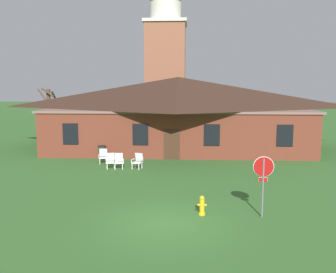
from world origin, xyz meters
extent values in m
plane|color=#336028|center=(0.00, 0.00, 0.00)|extent=(200.00, 200.00, 0.00)
cube|color=brown|center=(0.00, 17.12, 1.60)|extent=(19.87, 10.00, 3.20)
cube|color=#835E55|center=(0.00, 17.12, 3.28)|extent=(20.27, 10.20, 0.16)
pyramid|color=#382319|center=(0.00, 17.12, 4.60)|extent=(20.67, 10.40, 2.47)
cube|color=black|center=(-7.45, 12.09, 1.76)|extent=(1.10, 0.06, 1.50)
cube|color=black|center=(-2.48, 12.09, 1.76)|extent=(1.10, 0.06, 1.50)
cube|color=black|center=(2.48, 12.09, 1.76)|extent=(1.10, 0.06, 1.50)
cube|color=black|center=(7.45, 12.09, 1.76)|extent=(1.10, 0.06, 1.50)
cube|color=#422819|center=(-0.28, 12.09, 1.05)|extent=(1.10, 0.06, 2.10)
cube|color=#93563D|center=(-2.05, 33.17, 6.25)|extent=(4.80, 4.80, 12.50)
cube|color=silver|center=(-2.05, 33.17, 12.68)|extent=(5.18, 5.18, 0.36)
cylinder|color=silver|center=(-2.05, 33.17, 13.96)|extent=(3.80, 3.80, 2.20)
cylinder|color=slate|center=(3.82, 0.91, 1.18)|extent=(0.07, 0.07, 2.36)
cylinder|color=white|center=(3.82, 0.93, 2.04)|extent=(0.81, 0.06, 0.81)
cylinder|color=#B71414|center=(3.82, 0.90, 2.04)|extent=(0.76, 0.06, 0.76)
cube|color=#B71414|center=(3.82, 0.91, 1.52)|extent=(0.32, 0.04, 0.16)
cube|color=white|center=(3.82, 0.92, 1.52)|extent=(0.34, 0.04, 0.18)
cube|color=white|center=(-4.50, 10.36, 0.18)|extent=(0.06, 0.06, 0.36)
cube|color=white|center=(-4.95, 10.26, 0.18)|extent=(0.06, 0.06, 0.36)
cube|color=white|center=(-4.59, 10.79, 0.18)|extent=(0.06, 0.06, 0.36)
cube|color=white|center=(-5.04, 10.69, 0.18)|extent=(0.06, 0.06, 0.36)
cube|color=white|center=(-4.77, 10.52, 0.39)|extent=(0.64, 0.63, 0.05)
cube|color=white|center=(-4.84, 10.82, 0.69)|extent=(0.54, 0.30, 0.54)
cube|color=white|center=(-4.48, 10.56, 0.58)|extent=(0.16, 0.47, 0.03)
cube|color=white|center=(-4.45, 10.41, 0.47)|extent=(0.05, 0.05, 0.22)
cube|color=white|center=(-5.05, 10.44, 0.58)|extent=(0.16, 0.47, 0.03)
cube|color=white|center=(-5.01, 10.28, 0.47)|extent=(0.05, 0.05, 0.22)
cube|color=silver|center=(-3.69, 8.89, 0.18)|extent=(0.06, 0.06, 0.36)
cube|color=silver|center=(-4.13, 8.76, 0.18)|extent=(0.06, 0.06, 0.36)
cube|color=silver|center=(-3.81, 9.31, 0.18)|extent=(0.06, 0.06, 0.36)
cube|color=silver|center=(-4.25, 9.18, 0.18)|extent=(0.06, 0.06, 0.36)
cube|color=silver|center=(-3.97, 9.04, 0.39)|extent=(0.67, 0.65, 0.05)
cube|color=silver|center=(-4.06, 9.33, 0.69)|extent=(0.55, 0.33, 0.54)
cube|color=silver|center=(-3.69, 9.10, 0.58)|extent=(0.19, 0.47, 0.03)
cube|color=silver|center=(-3.64, 8.94, 0.47)|extent=(0.05, 0.05, 0.22)
cube|color=silver|center=(-4.24, 8.93, 0.58)|extent=(0.19, 0.47, 0.03)
cube|color=silver|center=(-4.20, 8.78, 0.47)|extent=(0.05, 0.05, 0.22)
cube|color=white|center=(-3.19, 8.83, 0.18)|extent=(0.06, 0.06, 0.36)
cube|color=white|center=(-3.64, 8.75, 0.18)|extent=(0.06, 0.06, 0.36)
cube|color=white|center=(-3.26, 9.27, 0.18)|extent=(0.06, 0.06, 0.36)
cube|color=white|center=(-3.71, 9.19, 0.18)|extent=(0.06, 0.06, 0.36)
cube|color=white|center=(-3.45, 9.01, 0.39)|extent=(0.62, 0.61, 0.05)
cube|color=white|center=(-3.50, 9.32, 0.69)|extent=(0.54, 0.28, 0.54)
cube|color=white|center=(-3.16, 9.04, 0.58)|extent=(0.14, 0.47, 0.03)
cube|color=white|center=(-3.13, 8.88, 0.47)|extent=(0.05, 0.05, 0.22)
cube|color=white|center=(-3.73, 8.94, 0.58)|extent=(0.14, 0.47, 0.03)
cube|color=white|center=(-3.70, 8.78, 0.47)|extent=(0.05, 0.05, 0.22)
cube|color=white|center=(-2.16, 8.79, 0.18)|extent=(0.06, 0.06, 0.36)
cube|color=white|center=(-2.60, 8.93, 0.18)|extent=(0.06, 0.06, 0.36)
cube|color=white|center=(-2.02, 9.21, 0.18)|extent=(0.06, 0.06, 0.36)
cube|color=white|center=(-2.46, 9.35, 0.18)|extent=(0.06, 0.06, 0.36)
cube|color=white|center=(-2.31, 9.07, 0.39)|extent=(0.68, 0.66, 0.05)
cube|color=white|center=(-2.21, 9.36, 0.69)|extent=(0.55, 0.34, 0.54)
cube|color=white|center=(-2.04, 8.96, 0.58)|extent=(0.20, 0.46, 0.03)
cube|color=white|center=(-2.09, 8.80, 0.47)|extent=(0.05, 0.05, 0.22)
cube|color=white|center=(-2.59, 9.14, 0.58)|extent=(0.20, 0.46, 0.03)
cube|color=white|center=(-2.64, 8.99, 0.47)|extent=(0.05, 0.05, 0.22)
cylinder|color=brown|center=(-11.99, 20.04, 2.40)|extent=(0.36, 0.36, 4.81)
cylinder|color=brown|center=(-12.10, 19.42, 3.98)|extent=(1.40, 0.41, 1.77)
cylinder|color=brown|center=(-11.88, 19.57, 4.52)|extent=(1.09, 0.41, 0.89)
cylinder|color=brown|center=(-11.49, 20.06, 4.24)|extent=(0.19, 1.10, 0.88)
cylinder|color=brown|center=(-12.06, 20.37, 2.78)|extent=(0.81, 0.33, 0.90)
cylinder|color=brown|center=(-12.54, 19.95, 3.00)|extent=(0.36, 1.22, 0.95)
cylinder|color=gold|center=(1.45, 1.02, 0.04)|extent=(0.28, 0.28, 0.08)
cylinder|color=gold|center=(1.45, 1.02, 0.36)|extent=(0.20, 0.20, 0.55)
sphere|color=gold|center=(1.45, 1.02, 0.69)|extent=(0.20, 0.20, 0.20)
cylinder|color=gold|center=(1.32, 1.02, 0.41)|extent=(0.10, 0.08, 0.08)
cylinder|color=gold|center=(1.58, 1.02, 0.41)|extent=(0.10, 0.08, 0.08)
cylinder|color=#335638|center=(-5.16, 11.82, 0.45)|extent=(0.52, 0.52, 0.90)
cylinder|color=black|center=(-5.16, 11.82, 0.94)|extent=(0.56, 0.56, 0.08)
camera|label=1|loc=(0.90, -13.38, 5.19)|focal=39.62mm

